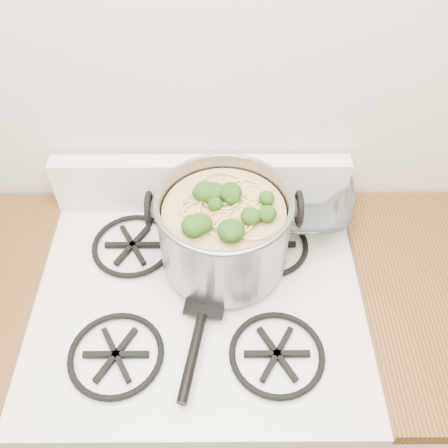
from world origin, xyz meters
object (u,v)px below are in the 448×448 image
at_px(stock_pot, 224,230).
at_px(glass_bowl, 290,203).
at_px(gas_range, 205,385).
at_px(spatula, 207,294).

xyz_separation_m(stock_pot, glass_bowl, (0.17, 0.17, -0.08)).
relative_size(gas_range, stock_pot, 2.72).
bearing_deg(glass_bowl, gas_range, -130.53).
xyz_separation_m(gas_range, glass_bowl, (0.23, 0.27, 0.50)).
height_order(gas_range, glass_bowl, glass_bowl).
distance_m(gas_range, stock_pot, 0.60).
bearing_deg(spatula, gas_range, 162.70).
height_order(stock_pot, glass_bowl, stock_pot).
bearing_deg(stock_pot, glass_bowl, 43.81).
relative_size(stock_pot, spatula, 1.09).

